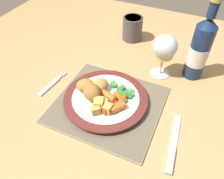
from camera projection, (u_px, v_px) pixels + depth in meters
name	position (u px, v px, depth m)	size (l,w,h in m)	color
ground_plane	(118.00, 162.00, 1.33)	(6.00, 6.00, 0.00)	brown
dining_table	(121.00, 82.00, 0.86)	(1.39, 1.06, 0.74)	tan
placemat	(108.00, 104.00, 0.67)	(0.32, 0.29, 0.01)	gray
dinner_plate	(106.00, 99.00, 0.67)	(0.26, 0.26, 0.02)	white
breaded_croquettes	(92.00, 88.00, 0.66)	(0.11, 0.11, 0.05)	tan
green_beans_pile	(122.00, 93.00, 0.66)	(0.09, 0.09, 0.02)	#338438
glazed_carrots	(114.00, 103.00, 0.63)	(0.09, 0.09, 0.02)	orange
fork	(51.00, 85.00, 0.73)	(0.03, 0.13, 0.01)	silver
table_knife	(173.00, 147.00, 0.57)	(0.03, 0.19, 0.01)	silver
wine_glass	(165.00, 48.00, 0.70)	(0.08, 0.08, 0.15)	silver
bottle	(200.00, 49.00, 0.70)	(0.06, 0.06, 0.27)	navy
roast_potatoes	(101.00, 106.00, 0.62)	(0.06, 0.06, 0.03)	gold
drinking_cup	(132.00, 28.00, 0.90)	(0.08, 0.08, 0.10)	#4C4747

